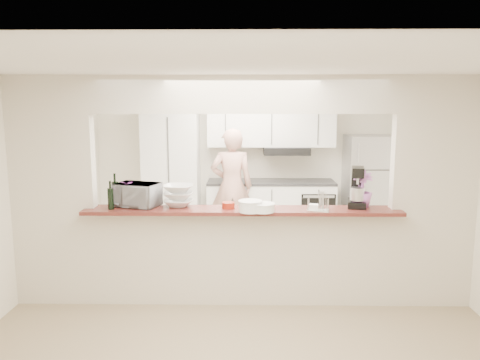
{
  "coord_description": "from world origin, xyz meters",
  "views": [
    {
      "loc": [
        0.05,
        -4.96,
        2.2
      ],
      "look_at": [
        -0.03,
        0.3,
        1.34
      ],
      "focal_mm": 35.0,
      "sensor_mm": 36.0,
      "label": 1
    }
  ],
  "objects_px": {
    "toaster_oven": "(137,195)",
    "stand_mixer": "(357,189)",
    "person": "(232,187)",
    "refrigerator": "(368,187)"
  },
  "relations": [
    {
      "from": "toaster_oven",
      "to": "stand_mixer",
      "type": "distance_m",
      "value": 2.4
    },
    {
      "from": "stand_mixer",
      "to": "person",
      "type": "height_order",
      "value": "person"
    },
    {
      "from": "toaster_oven",
      "to": "refrigerator",
      "type": "bearing_deg",
      "value": 55.41
    },
    {
      "from": "refrigerator",
      "to": "stand_mixer",
      "type": "relative_size",
      "value": 3.86
    },
    {
      "from": "toaster_oven",
      "to": "stand_mixer",
      "type": "bearing_deg",
      "value": 16.67
    },
    {
      "from": "toaster_oven",
      "to": "stand_mixer",
      "type": "xyz_separation_m",
      "value": [
        2.4,
        0.01,
        0.07
      ]
    },
    {
      "from": "refrigerator",
      "to": "stand_mixer",
      "type": "bearing_deg",
      "value": -107.13
    },
    {
      "from": "refrigerator",
      "to": "stand_mixer",
      "type": "distance_m",
      "value": 2.74
    },
    {
      "from": "stand_mixer",
      "to": "person",
      "type": "xyz_separation_m",
      "value": [
        -1.44,
        2.24,
        -0.38
      ]
    },
    {
      "from": "toaster_oven",
      "to": "stand_mixer",
      "type": "height_order",
      "value": "stand_mixer"
    }
  ]
}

